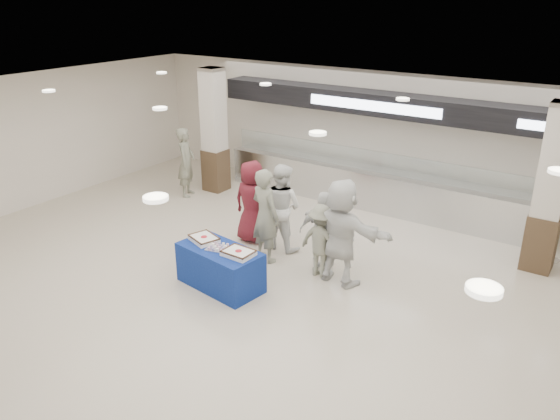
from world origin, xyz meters
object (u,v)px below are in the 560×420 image
Objects in this scene: cupcake_tray at (218,247)px; chef_tall at (282,207)px; civilian_maroon at (252,202)px; chef_short at (324,232)px; soldier_b at (322,241)px; soldier_bg at (186,162)px; display_table at (220,267)px; soldier_a at (265,215)px; civilian_white at (341,232)px; sheet_cake_left at (204,238)px; sheet_cake_right at (239,253)px.

cupcake_tray is 1.97m from chef_tall.
civilian_maroon is 1.93m from chef_short.
cupcake_tray is at bearing 52.67° from soldier_b.
soldier_bg is (-3.06, 1.29, 0.01)m from civilian_maroon.
display_table is 1.91m from soldier_b.
soldier_a is 0.95× the size of civilian_white.
civilian_maroon is 1.25× the size of soldier_b.
cupcake_tray reaches higher than display_table.
sheet_cake_right is at bearing -6.85° from sheet_cake_left.
sheet_cake_right is 0.33× the size of chef_short.
soldier_bg is at bearing -34.68° from chef_short.
chef_short is at bearing 167.42° from civilian_maroon.
cupcake_tray is at bearing 179.83° from sheet_cake_right.
soldier_bg is (-3.31, 3.09, 0.09)m from sheet_cake_left.
civilian_maroon is 0.70m from chef_tall.
soldier_a is at bearing 95.66° from display_table.
cupcake_tray is 0.25× the size of soldier_a.
chef_short is 0.55m from civilian_white.
display_table is 2.97× the size of sheet_cake_right.
sheet_cake_left is at bearing 42.53° from soldier_b.
chef_short is 0.89× the size of soldier_bg.
chef_tall is 1.28× the size of soldier_b.
sheet_cake_right is at bearing -153.33° from soldier_bg.
soldier_bg is (-4.19, 3.20, 0.09)m from sheet_cake_right.
soldier_bg is (-3.80, 1.86, -0.05)m from soldier_a.
sheet_cake_left is 0.33× the size of soldier_a.
civilian_white is 5.74m from soldier_bg.
display_table is 1.44m from soldier_a.
civilian_maroon is at bearing -26.43° from chef_short.
chef_short reaches higher than sheet_cake_left.
chef_tall reaches higher than cupcake_tray.
soldier_a is 1.19× the size of chef_short.
chef_tall reaches higher than soldier_b.
display_table is at bearing 107.24° from civilian_maroon.
display_table is 2.52× the size of sheet_cake_left.
chef_short reaches higher than cupcake_tray.
soldier_a is at bearing 98.17° from chef_tall.
cupcake_tray is 1.90m from soldier_b.
soldier_b reaches higher than cupcake_tray.
soldier_a reaches higher than chef_tall.
cupcake_tray is at bearing 102.18° from soldier_a.
chef_tall is 0.91× the size of civilian_white.
sheet_cake_left is 4.53m from soldier_bg.
chef_short is (0.78, 1.57, -0.01)m from sheet_cake_right.
civilian_maroon reaches higher than sheet_cake_left.
sheet_cake_right is at bearing 106.44° from chef_tall.
chef_short is 0.22m from soldier_b.
chef_tall is at bearing 102.36° from sheet_cake_right.
soldier_bg is (-5.04, 1.82, 0.18)m from soldier_b.
chef_short is at bearing 59.87° from display_table.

